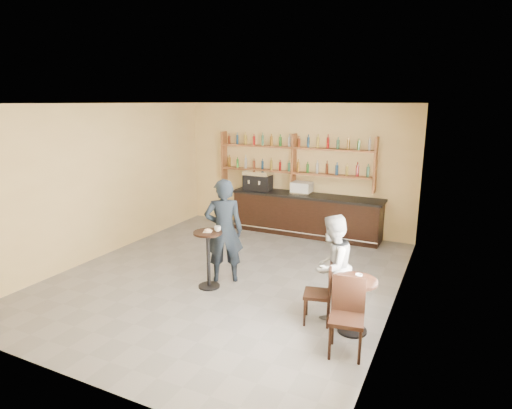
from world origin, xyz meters
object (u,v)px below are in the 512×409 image
at_px(espresso_machine, 258,180).
at_px(pastry_case, 302,188).
at_px(chair_west, 318,293).
at_px(patron_second, 332,267).
at_px(pedestal_table, 208,260).
at_px(man_main, 224,231).
at_px(bar_counter, 306,214).
at_px(chair_south, 347,319).
at_px(cafe_table, 353,306).

bearing_deg(espresso_machine, pastry_case, -6.13).
bearing_deg(chair_west, espresso_machine, -157.58).
bearing_deg(patron_second, pedestal_table, -77.69).
bearing_deg(man_main, bar_counter, -127.03).
relative_size(espresso_machine, man_main, 0.36).
bearing_deg(pastry_case, patron_second, -64.25).
distance_m(pastry_case, chair_south, 5.31).
xyz_separation_m(pedestal_table, chair_west, (2.12, -0.35, -0.06)).
xyz_separation_m(bar_counter, man_main, (-0.40, -3.33, 0.45)).
bearing_deg(chair_west, chair_south, 29.31).
relative_size(pedestal_table, patron_second, 0.64).
distance_m(pedestal_table, cafe_table, 2.70).
xyz_separation_m(pedestal_table, chair_south, (2.72, -1.00, -0.01)).
height_order(bar_counter, chair_west, bar_counter).
bearing_deg(chair_west, pedestal_table, -112.74).
relative_size(pedestal_table, chair_west, 1.12).
relative_size(pastry_case, pedestal_table, 0.48).
bearing_deg(patron_second, chair_south, 41.36).
height_order(espresso_machine, pastry_case, espresso_machine).
height_order(man_main, patron_second, man_main).
bearing_deg(bar_counter, man_main, -96.85).
height_order(man_main, cafe_table, man_main).
distance_m(espresso_machine, chair_south, 5.94).
relative_size(espresso_machine, patron_second, 0.43).
xyz_separation_m(espresso_machine, chair_south, (3.54, -4.72, -0.75)).
bearing_deg(pastry_case, pedestal_table, -96.22).
distance_m(pedestal_table, man_main, 0.59).
distance_m(chair_west, patron_second, 0.46).
distance_m(bar_counter, patron_second, 4.18).
bearing_deg(espresso_machine, chair_west, -60.30).
bearing_deg(chair_south, bar_counter, 105.20).
bearing_deg(patron_second, pastry_case, -139.77).
bearing_deg(chair_west, man_main, -123.41).
bearing_deg(espresso_machine, bar_counter, -6.13).
bearing_deg(pastry_case, chair_west, -67.24).
relative_size(bar_counter, man_main, 1.96).
bearing_deg(patron_second, bar_counter, -141.30).
bearing_deg(bar_counter, chair_west, -68.29).
height_order(pastry_case, chair_west, pastry_case).
distance_m(pedestal_table, chair_south, 2.90).
xyz_separation_m(pastry_case, chair_west, (1.74, -4.07, -0.71)).
relative_size(pastry_case, cafe_table, 0.62).
bearing_deg(bar_counter, espresso_machine, 180.00).
bearing_deg(pastry_case, man_main, -95.18).
relative_size(espresso_machine, pedestal_table, 0.66).
height_order(man_main, chair_west, man_main).
distance_m(pastry_case, man_main, 3.35).
xyz_separation_m(pastry_case, pedestal_table, (-0.38, -3.72, -0.65)).
distance_m(pastry_case, chair_west, 4.48).
bearing_deg(chair_south, espresso_machine, 116.86).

